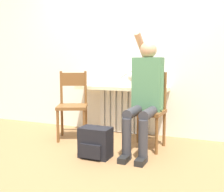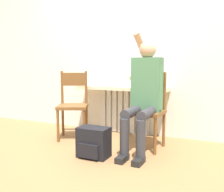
{
  "view_description": "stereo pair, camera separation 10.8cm",
  "coord_description": "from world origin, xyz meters",
  "px_view_note": "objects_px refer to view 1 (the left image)",
  "views": [
    {
      "loc": [
        1.34,
        -2.41,
        1.0
      ],
      "look_at": [
        0.0,
        0.72,
        0.59
      ],
      "focal_mm": 42.0,
      "sensor_mm": 36.0,
      "label": 1
    },
    {
      "loc": [
        1.44,
        -2.37,
        1.0
      ],
      "look_at": [
        0.0,
        0.72,
        0.59
      ],
      "focal_mm": 42.0,
      "sensor_mm": 36.0,
      "label": 2
    }
  ],
  "objects_px": {
    "cat": "(141,77)",
    "backpack": "(95,143)",
    "chair_left": "(73,104)",
    "person": "(146,91)",
    "chair_right": "(148,109)"
  },
  "relations": [
    {
      "from": "chair_left",
      "to": "person",
      "type": "distance_m",
      "value": 1.08
    },
    {
      "from": "chair_left",
      "to": "backpack",
      "type": "relative_size",
      "value": 2.73
    },
    {
      "from": "chair_right",
      "to": "cat",
      "type": "relative_size",
      "value": 1.78
    },
    {
      "from": "person",
      "to": "chair_left",
      "type": "bearing_deg",
      "value": 173.71
    },
    {
      "from": "chair_right",
      "to": "person",
      "type": "height_order",
      "value": "person"
    },
    {
      "from": "chair_right",
      "to": "person",
      "type": "bearing_deg",
      "value": -88.06
    },
    {
      "from": "cat",
      "to": "backpack",
      "type": "relative_size",
      "value": 1.53
    },
    {
      "from": "person",
      "to": "backpack",
      "type": "xyz_separation_m",
      "value": [
        -0.42,
        -0.45,
        -0.54
      ]
    },
    {
      "from": "person",
      "to": "backpack",
      "type": "distance_m",
      "value": 0.82
    },
    {
      "from": "chair_left",
      "to": "cat",
      "type": "distance_m",
      "value": 1.01
    },
    {
      "from": "person",
      "to": "backpack",
      "type": "bearing_deg",
      "value": -133.44
    },
    {
      "from": "person",
      "to": "chair_right",
      "type": "bearing_deg",
      "value": 89.61
    },
    {
      "from": "chair_right",
      "to": "backpack",
      "type": "relative_size",
      "value": 2.73
    },
    {
      "from": "chair_left",
      "to": "chair_right",
      "type": "relative_size",
      "value": 1.0
    },
    {
      "from": "chair_left",
      "to": "backpack",
      "type": "distance_m",
      "value": 0.9
    }
  ]
}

